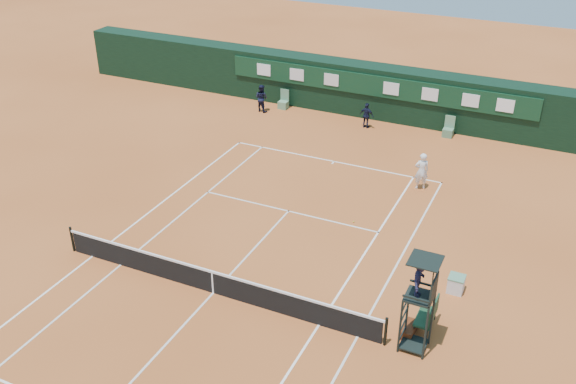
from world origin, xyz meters
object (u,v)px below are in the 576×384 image
(umpire_chair, at_px, (420,286))
(cooler, at_px, (456,284))
(tennis_net, at_px, (213,281))
(player_bench, at_px, (429,314))
(player, at_px, (421,171))

(umpire_chair, xyz_separation_m, cooler, (0.60, 3.51, -2.13))
(tennis_net, distance_m, player_bench, 7.58)
(cooler, height_order, player, player)
(player_bench, relative_size, cooler, 1.86)
(cooler, bearing_deg, player_bench, -99.60)
(player, bearing_deg, umpire_chair, 74.94)
(player, bearing_deg, tennis_net, 38.13)
(tennis_net, relative_size, umpire_chair, 3.77)
(umpire_chair, xyz_separation_m, player_bench, (0.19, 1.10, -1.86))
(cooler, relative_size, player, 0.36)
(tennis_net, relative_size, cooler, 20.00)
(cooler, xyz_separation_m, player, (-3.19, 7.14, 0.57))
(umpire_chair, height_order, player_bench, umpire_chair)
(umpire_chair, distance_m, player, 11.07)
(player_bench, height_order, player, player)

